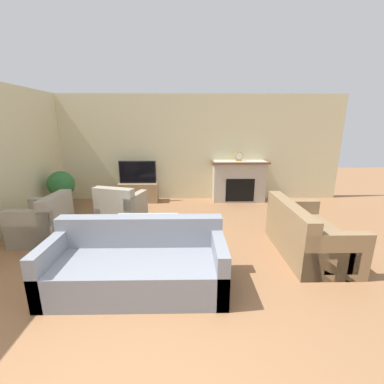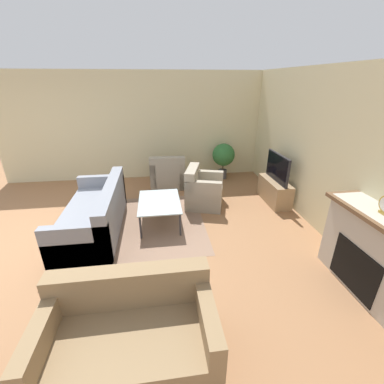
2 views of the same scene
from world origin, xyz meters
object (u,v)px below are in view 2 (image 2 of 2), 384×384
object	(u,v)px
tv	(278,168)
coffee_table	(159,203)
armchair_by_window	(168,175)
couch_loveseat	(131,337)
armchair_accent	(203,192)
couch_sectional	(96,215)
potted_plant	(223,156)

from	to	relation	value
tv	coffee_table	distance (m)	2.58
armchair_by_window	coffee_table	distance (m)	1.82
couch_loveseat	armchair_accent	size ratio (longest dim) A/B	1.60
couch_sectional	potted_plant	distance (m)	3.66
potted_plant	coffee_table	bearing A→B (deg)	-38.82
coffee_table	potted_plant	size ratio (longest dim) A/B	1.13
coffee_table	potted_plant	xyz separation A→B (m)	(-2.17, 1.75, 0.22)
couch_sectional	armchair_by_window	bearing A→B (deg)	144.11
couch_loveseat	armchair_by_window	distance (m)	4.39
tv	armchair_by_window	distance (m)	2.61
couch_loveseat	coffee_table	world-z (taller)	couch_loveseat
coffee_table	potted_plant	world-z (taller)	potted_plant
tv	coffee_table	xyz separation A→B (m)	(0.57, -2.49, -0.38)
armchair_by_window	potted_plant	size ratio (longest dim) A/B	0.90
tv	coffee_table	world-z (taller)	tv
couch_sectional	couch_loveseat	size ratio (longest dim) A/B	1.39
armchair_accent	couch_loveseat	bearing A→B (deg)	175.21
armchair_by_window	couch_loveseat	bearing A→B (deg)	84.56
couch_loveseat	coffee_table	xyz separation A→B (m)	(-2.56, 0.33, 0.11)
potted_plant	couch_loveseat	bearing A→B (deg)	-23.66
tv	armchair_accent	bearing A→B (deg)	-92.26
armchair_by_window	couch_sectional	bearing A→B (deg)	56.06
couch_loveseat	couch_sectional	bearing A→B (deg)	107.79
couch_loveseat	potted_plant	size ratio (longest dim) A/B	1.63
couch_loveseat	potted_plant	distance (m)	5.18
armchair_by_window	coffee_table	world-z (taller)	armchair_by_window
armchair_by_window	armchair_accent	size ratio (longest dim) A/B	0.89
tv	couch_sectional	distance (m)	3.70
couch_sectional	armchair_accent	bearing A→B (deg)	109.18
couch_loveseat	coffee_table	distance (m)	2.58
tv	armchair_by_window	xyz separation A→B (m)	(-1.23, -2.25, -0.48)
armchair_accent	coffee_table	world-z (taller)	armchair_accent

